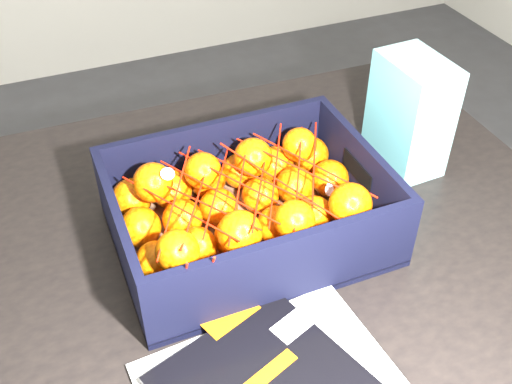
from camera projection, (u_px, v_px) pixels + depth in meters
name	position (u px, v px, depth m)	size (l,w,h in m)	color
ground	(296.00, 338.00, 1.67)	(3.50, 3.50, 0.00)	#373739
table	(196.00, 292.00, 0.95)	(1.22, 0.82, 0.75)	black
produce_crate	(248.00, 218.00, 0.88)	(0.38, 0.29, 0.12)	brown
clementine_heap	(248.00, 210.00, 0.87)	(0.36, 0.27, 0.11)	#E85B04
mesh_net	(245.00, 188.00, 0.84)	(0.31, 0.25, 0.09)	red
retail_carton	(410.00, 114.00, 0.99)	(0.09, 0.13, 0.19)	silver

